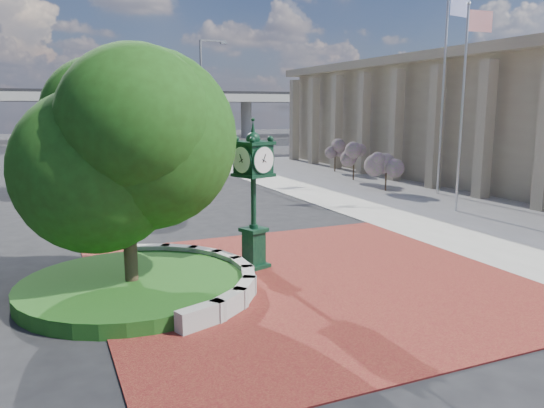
% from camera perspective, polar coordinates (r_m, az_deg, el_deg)
% --- Properties ---
extents(ground, '(200.00, 200.00, 0.00)m').
position_cam_1_polar(ground, '(16.73, 2.52, -7.26)').
color(ground, black).
rests_on(ground, ground).
extents(plaza, '(12.00, 12.00, 0.04)m').
position_cam_1_polar(plaza, '(15.88, 4.12, -8.18)').
color(plaza, maroon).
rests_on(plaza, ground).
extents(sidewalk, '(20.00, 50.00, 0.04)m').
position_cam_1_polar(sidewalk, '(33.87, 19.67, 1.20)').
color(sidewalk, '#9E9B93').
rests_on(sidewalk, ground).
extents(planter_wall, '(2.96, 6.77, 0.54)m').
position_cam_1_polar(planter_wall, '(15.70, -6.46, -7.48)').
color(planter_wall, '#9E9B93').
rests_on(planter_wall, ground).
extents(grass_bed, '(6.10, 6.10, 0.40)m').
position_cam_1_polar(grass_bed, '(15.25, -14.80, -8.59)').
color(grass_bed, '#164012').
rests_on(grass_bed, ground).
extents(civic_building, '(17.35, 44.00, 8.60)m').
position_cam_1_polar(civic_building, '(40.40, 26.07, 8.29)').
color(civic_building, tan).
rests_on(civic_building, ground).
extents(overpass, '(90.00, 12.00, 7.50)m').
position_cam_1_polar(overpass, '(84.60, -19.29, 10.80)').
color(overpass, '#9E9B93').
rests_on(overpass, ground).
extents(tree_planter, '(5.20, 5.20, 6.33)m').
position_cam_1_polar(tree_planter, '(14.52, -15.44, 4.70)').
color(tree_planter, '#38281C').
rests_on(tree_planter, ground).
extents(tree_street, '(4.40, 4.40, 5.45)m').
position_cam_1_polar(tree_street, '(32.51, -18.29, 6.63)').
color(tree_street, '#38281C').
rests_on(tree_street, ground).
extents(post_clock, '(1.20, 1.20, 4.68)m').
position_cam_1_polar(post_clock, '(16.49, -2.01, 1.66)').
color(post_clock, black).
rests_on(post_clock, ground).
extents(parked_car, '(2.22, 4.41, 1.44)m').
position_cam_1_polar(parked_car, '(51.36, -16.01, 5.12)').
color(parked_car, '#52170B').
rests_on(parked_car, ground).
extents(flagpole_a, '(1.54, 0.17, 9.84)m').
position_cam_1_polar(flagpole_a, '(27.15, 19.78, 9.73)').
color(flagpole_a, silver).
rests_on(flagpole_a, ground).
extents(flagpole_b, '(1.81, 0.35, 11.64)m').
position_cam_1_polar(flagpole_b, '(32.45, 17.93, 11.47)').
color(flagpole_b, silver).
rests_on(flagpole_b, ground).
extents(street_lamp_near, '(2.32, 0.29, 10.34)m').
position_cam_1_polar(street_lamp_near, '(43.82, -7.27, 11.59)').
color(street_lamp_near, slate).
rests_on(street_lamp_near, ground).
extents(street_lamp_far, '(1.79, 0.72, 8.21)m').
position_cam_1_polar(street_lamp_far, '(56.55, -17.54, 9.64)').
color(street_lamp_far, slate).
rests_on(street_lamp_far, ground).
extents(shrub_near, '(1.20, 1.20, 2.20)m').
position_cam_1_polar(shrub_near, '(32.93, 12.20, 4.08)').
color(shrub_near, '#38281C').
rests_on(shrub_near, ground).
extents(shrub_mid, '(1.20, 1.20, 2.20)m').
position_cam_1_polar(shrub_mid, '(37.47, 8.80, 4.93)').
color(shrub_mid, '#38281C').
rests_on(shrub_mid, ground).
extents(shrub_far, '(1.20, 1.20, 2.20)m').
position_cam_1_polar(shrub_far, '(42.28, 6.80, 5.59)').
color(shrub_far, '#38281C').
rests_on(shrub_far, ground).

